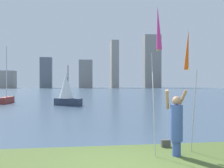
{
  "coord_description": "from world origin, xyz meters",
  "views": [
    {
      "loc": [
        -1.19,
        -6.24,
        2.17
      ],
      "look_at": [
        1.92,
        17.19,
        2.09
      ],
      "focal_mm": 40.1,
      "sensor_mm": 36.0,
      "label": 1
    }
  ],
  "objects_px": {
    "kite_flag_left": "(158,32)",
    "sailboat_2": "(6,99)",
    "kite_flag_right": "(188,52)",
    "bag": "(166,143)",
    "person": "(176,123)",
    "sailboat_3": "(67,89)"
  },
  "relations": [
    {
      "from": "kite_flag_left",
      "to": "sailboat_2",
      "type": "xyz_separation_m",
      "value": [
        -9.97,
        21.28,
        -3.19
      ]
    },
    {
      "from": "kite_flag_left",
      "to": "sailboat_2",
      "type": "bearing_deg",
      "value": 115.11
    },
    {
      "from": "kite_flag_right",
      "to": "bag",
      "type": "bearing_deg",
      "value": 146.82
    },
    {
      "from": "person",
      "to": "sailboat_2",
      "type": "bearing_deg",
      "value": 99.8
    },
    {
      "from": "kite_flag_right",
      "to": "person",
      "type": "bearing_deg",
      "value": -134.66
    },
    {
      "from": "bag",
      "to": "kite_flag_right",
      "type": "bearing_deg",
      "value": -33.18
    },
    {
      "from": "sailboat_2",
      "to": "sailboat_3",
      "type": "bearing_deg",
      "value": -27.38
    },
    {
      "from": "kite_flag_left",
      "to": "bag",
      "type": "bearing_deg",
      "value": 61.91
    },
    {
      "from": "sailboat_2",
      "to": "sailboat_3",
      "type": "distance_m",
      "value": 7.46
    },
    {
      "from": "kite_flag_left",
      "to": "kite_flag_right",
      "type": "xyz_separation_m",
      "value": [
        1.29,
        0.9,
        -0.46
      ]
    },
    {
      "from": "kite_flag_left",
      "to": "bag",
      "type": "relative_size",
      "value": 14.48
    },
    {
      "from": "kite_flag_right",
      "to": "kite_flag_left",
      "type": "bearing_deg",
      "value": -145.1
    },
    {
      "from": "kite_flag_left",
      "to": "sailboat_3",
      "type": "bearing_deg",
      "value": 100.82
    },
    {
      "from": "kite_flag_right",
      "to": "sailboat_2",
      "type": "bearing_deg",
      "value": 118.94
    },
    {
      "from": "kite_flag_left",
      "to": "bag",
      "type": "xyz_separation_m",
      "value": [
        0.69,
        1.3,
        -3.51
      ]
    },
    {
      "from": "kite_flag_left",
      "to": "sailboat_2",
      "type": "distance_m",
      "value": 23.71
    },
    {
      "from": "person",
      "to": "bag",
      "type": "bearing_deg",
      "value": 70.56
    },
    {
      "from": "kite_flag_left",
      "to": "kite_flag_right",
      "type": "distance_m",
      "value": 1.64
    },
    {
      "from": "kite_flag_right",
      "to": "sailboat_3",
      "type": "relative_size",
      "value": 1.0
    },
    {
      "from": "person",
      "to": "sailboat_3",
      "type": "xyz_separation_m",
      "value": [
        -4.06,
        17.64,
        0.57
      ]
    },
    {
      "from": "person",
      "to": "bag",
      "type": "height_order",
      "value": "person"
    },
    {
      "from": "person",
      "to": "sailboat_3",
      "type": "relative_size",
      "value": 0.51
    }
  ]
}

